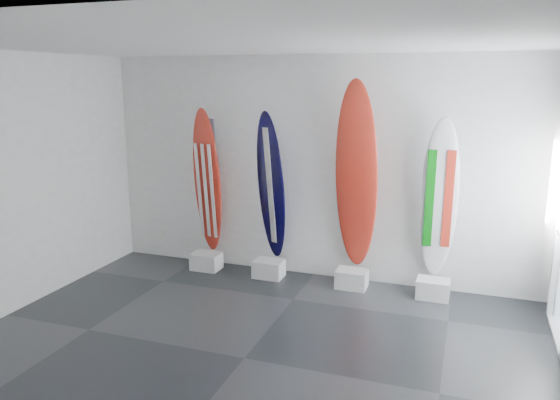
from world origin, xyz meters
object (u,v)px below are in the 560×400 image
at_px(surfboard_navy, 271,186).
at_px(surfboard_italy, 439,199).
at_px(surfboard_usa, 207,181).
at_px(surfboard_swiss, 356,177).

height_order(surfboard_navy, surfboard_italy, surfboard_navy).
height_order(surfboard_usa, surfboard_navy, surfboard_usa).
xyz_separation_m(surfboard_usa, surfboard_italy, (3.16, 0.00, -0.02)).
distance_m(surfboard_usa, surfboard_italy, 3.16).
bearing_deg(surfboard_italy, surfboard_navy, 172.89).
distance_m(surfboard_navy, surfboard_swiss, 1.18).
xyz_separation_m(surfboard_navy, surfboard_italy, (2.20, 0.00, -0.01)).
height_order(surfboard_swiss, surfboard_italy, surfboard_swiss).
bearing_deg(surfboard_usa, surfboard_swiss, 12.11).
relative_size(surfboard_swiss, surfboard_italy, 1.22).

